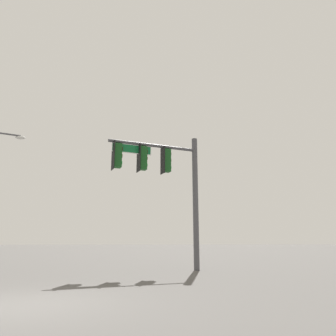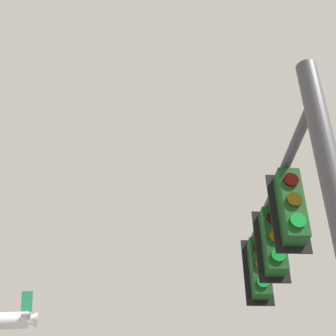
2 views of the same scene
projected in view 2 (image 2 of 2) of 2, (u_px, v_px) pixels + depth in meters
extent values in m
cylinder|color=#47474C|center=(275.00, 190.00, 7.66)|extent=(4.29, 0.95, 0.14)
cube|color=black|center=(288.00, 212.00, 6.91)|extent=(0.13, 0.52, 1.30)
cube|color=#144719|center=(291.00, 206.00, 6.75)|extent=(0.41, 0.38, 1.10)
cylinder|color=#144719|center=(285.00, 171.00, 7.09)|extent=(0.04, 0.04, 0.12)
cylinder|color=#340503|center=(291.00, 180.00, 6.77)|extent=(0.07, 0.22, 0.22)
cylinder|color=#392D05|center=(295.00, 199.00, 6.59)|extent=(0.07, 0.22, 0.22)
cylinder|color=green|center=(298.00, 220.00, 6.40)|extent=(0.07, 0.22, 0.22)
cube|color=black|center=(271.00, 246.00, 7.90)|extent=(0.13, 0.52, 1.30)
cube|color=#144719|center=(273.00, 241.00, 7.74)|extent=(0.41, 0.38, 1.10)
cylinder|color=#144719|center=(269.00, 209.00, 8.08)|extent=(0.04, 0.04, 0.12)
cylinder|color=#340503|center=(273.00, 218.00, 7.76)|extent=(0.07, 0.22, 0.22)
cylinder|color=#392D05|center=(276.00, 236.00, 7.58)|extent=(0.07, 0.22, 0.22)
cylinder|color=green|center=(278.00, 255.00, 7.40)|extent=(0.07, 0.22, 0.22)
cube|color=black|center=(257.00, 272.00, 8.90)|extent=(0.13, 0.52, 1.30)
cube|color=#144719|center=(259.00, 268.00, 8.74)|extent=(0.41, 0.38, 1.10)
cylinder|color=#144719|center=(256.00, 238.00, 9.08)|extent=(0.04, 0.04, 0.12)
cylinder|color=#340503|center=(259.00, 247.00, 8.75)|extent=(0.07, 0.22, 0.22)
cylinder|color=#392D05|center=(261.00, 264.00, 8.57)|extent=(0.07, 0.22, 0.22)
cylinder|color=green|center=(263.00, 281.00, 8.39)|extent=(0.07, 0.22, 0.22)
cube|color=#0F602D|center=(264.00, 234.00, 8.40)|extent=(1.78, 0.38, 0.36)
cube|color=white|center=(264.00, 234.00, 8.40)|extent=(1.84, 0.37, 0.42)
cone|color=silver|center=(28.00, 320.00, 109.47)|extent=(4.92, 5.51, 3.86)
cube|color=silver|center=(26.00, 318.00, 109.54)|extent=(8.48, 5.21, 0.35)
cube|color=#19663F|center=(27.00, 301.00, 111.67)|extent=(1.33, 2.90, 5.21)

